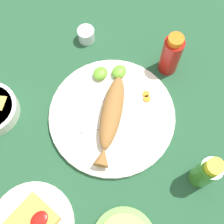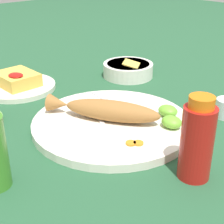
{
  "view_description": "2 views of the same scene",
  "coord_description": "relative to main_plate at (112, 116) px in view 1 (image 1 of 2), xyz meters",
  "views": [
    {
      "loc": [
        -0.24,
        -0.21,
        0.85
      ],
      "look_at": [
        0.0,
        0.0,
        0.04
      ],
      "focal_mm": 50.0,
      "sensor_mm": 36.0,
      "label": 1
    },
    {
      "loc": [
        0.51,
        -0.48,
        0.37
      ],
      "look_at": [
        0.0,
        0.0,
        0.04
      ],
      "focal_mm": 55.0,
      "sensor_mm": 36.0,
      "label": 2
    }
  ],
  "objects": [
    {
      "name": "carrot_slice_mid",
      "position": [
        0.11,
        -0.03,
        0.01
      ],
      "size": [
        0.02,
        0.02,
        0.0
      ],
      "primitive_type": "cylinder",
      "color": "orange",
      "rests_on": "main_plate"
    },
    {
      "name": "main_plate",
      "position": [
        0.0,
        0.0,
        0.0
      ],
      "size": [
        0.36,
        0.36,
        0.02
      ],
      "primitive_type": "cylinder",
      "color": "white",
      "rests_on": "ground_plane"
    },
    {
      "name": "hot_sauce_bottle_red",
      "position": [
        0.24,
        -0.02,
        0.06
      ],
      "size": [
        0.06,
        0.06,
        0.16
      ],
      "color": "#B21914",
      "rests_on": "ground_plane"
    },
    {
      "name": "fork_near",
      "position": [
        -0.09,
        0.02,
        0.01
      ],
      "size": [
        0.17,
        0.11,
        0.0
      ],
      "rotation": [
        0.0,
        0.0,
        8.89
      ],
      "color": "silver",
      "rests_on": "main_plate"
    },
    {
      "name": "fork_far",
      "position": [
        -0.07,
        0.06,
        0.01
      ],
      "size": [
        0.19,
        0.04,
        0.0
      ],
      "rotation": [
        0.0,
        0.0,
        9.28
      ],
      "color": "silver",
      "rests_on": "main_plate"
    },
    {
      "name": "fried_fish",
      "position": [
        -0.01,
        -0.01,
        0.03
      ],
      "size": [
        0.26,
        0.17,
        0.05
      ],
      "rotation": [
        0.0,
        0.0,
        0.52
      ],
      "color": "#996633",
      "rests_on": "main_plate"
    },
    {
      "name": "lime_wedge_side",
      "position": [
        0.07,
        0.11,
        0.02
      ],
      "size": [
        0.05,
        0.04,
        0.03
      ],
      "primitive_type": "ellipsoid",
      "color": "#6BB233",
      "rests_on": "main_plate"
    },
    {
      "name": "side_plate_fries",
      "position": [
        -0.36,
        -0.04,
        -0.0
      ],
      "size": [
        0.22,
        0.22,
        0.01
      ],
      "primitive_type": "cylinder",
      "color": "white",
      "rests_on": "ground_plane"
    },
    {
      "name": "ground_plane",
      "position": [
        0.0,
        0.0,
        -0.01
      ],
      "size": [
        4.0,
        4.0,
        0.0
      ],
      "primitive_type": "plane",
      "color": "#235133"
    },
    {
      "name": "salt_cup",
      "position": [
        0.15,
        0.24,
        0.01
      ],
      "size": [
        0.05,
        0.05,
        0.05
      ],
      "color": "silver",
      "rests_on": "ground_plane"
    },
    {
      "name": "lime_wedge_main",
      "position": [
        0.11,
        0.07,
        0.02
      ],
      "size": [
        0.05,
        0.04,
        0.03
      ],
      "primitive_type": "ellipsoid",
      "color": "#6BB233",
      "rests_on": "main_plate"
    },
    {
      "name": "carrot_slice_near",
      "position": [
        0.1,
        -0.05,
        0.01
      ],
      "size": [
        0.02,
        0.02,
        0.0
      ],
      "primitive_type": "cylinder",
      "color": "orange",
      "rests_on": "main_plate"
    },
    {
      "name": "fries_pile",
      "position": [
        -0.36,
        -0.04,
        0.02
      ],
      "size": [
        0.12,
        0.1,
        0.04
      ],
      "color": "gold",
      "rests_on": "side_plate_fries"
    },
    {
      "name": "hot_sauce_bottle_green",
      "position": [
        0.02,
        -0.29,
        0.06
      ],
      "size": [
        0.05,
        0.05,
        0.16
      ],
      "color": "#3D8428",
      "rests_on": "ground_plane"
    }
  ]
}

